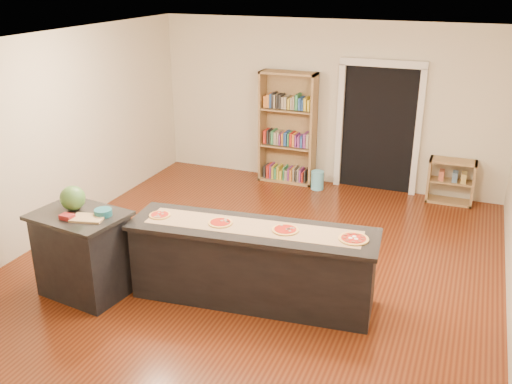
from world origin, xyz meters
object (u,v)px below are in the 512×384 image
at_px(bookshelf, 287,128).
at_px(waste_bin, 317,180).
at_px(low_shelf, 451,181).
at_px(side_counter, 83,254).
at_px(kitchen_island, 252,264).
at_px(watermelon, 73,198).

height_order(bookshelf, waste_bin, bookshelf).
bearing_deg(low_shelf, side_counter, -130.02).
xyz_separation_m(kitchen_island, watermelon, (-1.98, -0.49, 0.69)).
bearing_deg(watermelon, waste_bin, 67.75).
height_order(kitchen_island, side_counter, side_counter).
bearing_deg(bookshelf, watermelon, -103.91).
relative_size(kitchen_island, low_shelf, 3.83).
distance_m(kitchen_island, side_counter, 1.95).
relative_size(kitchen_island, side_counter, 2.71).
height_order(kitchen_island, bookshelf, bookshelf).
distance_m(waste_bin, watermelon, 4.62).
bearing_deg(waste_bin, low_shelf, 5.58).
bearing_deg(low_shelf, watermelon, -131.39).
bearing_deg(side_counter, kitchen_island, 24.80).
bearing_deg(kitchen_island, side_counter, -168.83).
bearing_deg(bookshelf, side_counter, -102.25).
xyz_separation_m(bookshelf, waste_bin, (0.63, -0.19, -0.81)).
relative_size(bookshelf, waste_bin, 6.05).
bearing_deg(waste_bin, side_counter, -110.51).
xyz_separation_m(side_counter, bookshelf, (0.97, 4.45, 0.46)).
relative_size(bookshelf, watermelon, 6.87).
bearing_deg(kitchen_island, watermelon, -171.89).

